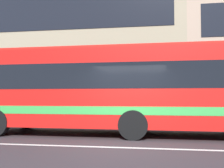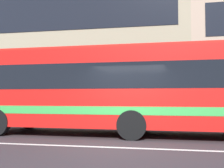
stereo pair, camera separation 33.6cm
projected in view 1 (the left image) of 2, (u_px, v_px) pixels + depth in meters
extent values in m
plane|color=#382E30|center=(123.00, 148.00, 7.75)|extent=(160.00, 160.00, 0.00)
cube|color=silver|center=(123.00, 148.00, 7.75)|extent=(60.00, 0.16, 0.01)
cube|color=#2E5926|center=(197.00, 118.00, 13.81)|extent=(12.17, 1.10, 0.73)
cube|color=tan|center=(64.00, 41.00, 25.07)|extent=(20.89, 9.92, 13.19)
cube|color=black|center=(41.00, 13.00, 20.21)|extent=(19.22, 0.04, 2.64)
cube|color=red|center=(119.00, 89.00, 10.49)|extent=(10.79, 2.72, 2.80)
cube|color=black|center=(119.00, 78.00, 10.51)|extent=(10.14, 2.73, 0.90)
cube|color=green|center=(119.00, 109.00, 10.46)|extent=(10.57, 2.74, 0.28)
cube|color=red|center=(119.00, 51.00, 10.56)|extent=(10.35, 2.30, 0.12)
cylinder|color=black|center=(27.00, 118.00, 12.37)|extent=(1.00, 0.29, 1.00)
cylinder|color=black|center=(133.00, 125.00, 9.14)|extent=(1.00, 0.29, 1.00)
cylinder|color=black|center=(139.00, 119.00, 11.49)|extent=(1.00, 0.29, 1.00)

